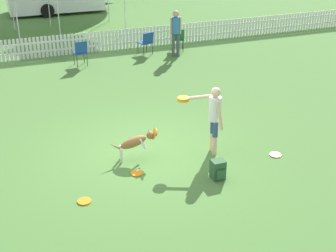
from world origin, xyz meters
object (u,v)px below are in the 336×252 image
object	(u,v)px
leaping_dog	(136,141)
folding_chair_blue_left	(178,38)
frisbee_near_dog	(84,201)
backpack_on_grass	(218,170)
folding_chair_green_right	(81,51)
frisbee_midfield	(137,173)
folding_chair_center	(146,41)
handler_person	(212,112)
spectator_standing	(176,29)
frisbee_near_handler	(275,155)

from	to	relation	value
leaping_dog	folding_chair_blue_left	bearing A→B (deg)	161.93
frisbee_near_dog	backpack_on_grass	bearing A→B (deg)	-3.33
folding_chair_green_right	frisbee_near_dog	bearing A→B (deg)	73.23
frisbee_near_dog	frisbee_midfield	xyz separation A→B (m)	(1.26, 0.62, 0.00)
folding_chair_center	backpack_on_grass	bearing A→B (deg)	64.71
handler_person	frisbee_midfield	size ratio (longest dim) A/B	5.96
spectator_standing	frisbee_near_dog	bearing A→B (deg)	70.47
folding_chair_blue_left	frisbee_near_handler	bearing A→B (deg)	102.06
handler_person	backpack_on_grass	world-z (taller)	handler_person
frisbee_near_dog	folding_chair_center	bearing A→B (deg)	64.02
leaping_dog	frisbee_near_dog	xyz separation A→B (m)	(-1.46, -1.22, -0.43)
leaping_dog	frisbee_near_dog	world-z (taller)	leaping_dog
frisbee_near_dog	spectator_standing	world-z (taller)	spectator_standing
frisbee_midfield	backpack_on_grass	size ratio (longest dim) A/B	0.64
leaping_dog	folding_chair_green_right	bearing A→B (deg)	-171.36
leaping_dog	handler_person	bearing A→B (deg)	90.46
handler_person	spectator_standing	xyz separation A→B (m)	(2.05, 7.22, 0.05)
handler_person	frisbee_midfield	bearing A→B (deg)	109.45
frisbee_near_handler	frisbee_near_dog	size ratio (longest dim) A/B	1.00
handler_person	frisbee_near_dog	distance (m)	3.44
folding_chair_green_right	backpack_on_grass	bearing A→B (deg)	92.14
folding_chair_blue_left	folding_chair_center	world-z (taller)	folding_chair_blue_left
leaping_dog	frisbee_midfield	distance (m)	0.76
spectator_standing	folding_chair_blue_left	bearing A→B (deg)	-106.38
handler_person	leaping_dog	size ratio (longest dim) A/B	1.45
frisbee_near_handler	leaping_dog	bearing A→B (deg)	161.84
frisbee_near_dog	spectator_standing	bearing A→B (deg)	57.37
backpack_on_grass	folding_chair_green_right	bearing A→B (deg)	97.42
handler_person	backpack_on_grass	xyz separation A→B (m)	(-0.37, -1.08, -0.79)
frisbee_near_handler	folding_chair_blue_left	bearing A→B (deg)	82.69
folding_chair_blue_left	folding_chair_green_right	distance (m)	3.90
frisbee_midfield	folding_chair_green_right	size ratio (longest dim) A/B	0.29
handler_person	frisbee_near_handler	world-z (taller)	handler_person
frisbee_near_dog	folding_chair_green_right	distance (m)	8.49
leaping_dog	frisbee_near_dog	size ratio (longest dim) A/B	4.10
leaping_dog	folding_chair_blue_left	distance (m)	8.58
leaping_dog	folding_chair_center	size ratio (longest dim) A/B	1.28
frisbee_midfield	folding_chair_blue_left	size ratio (longest dim) A/B	0.30
folding_chair_center	frisbee_near_handler	bearing A→B (deg)	75.40
frisbee_midfield	folding_chair_green_right	world-z (taller)	folding_chair_green_right
folding_chair_blue_left	frisbee_near_dog	bearing A→B (deg)	76.96
frisbee_midfield	folding_chair_center	size ratio (longest dim) A/B	0.31
frisbee_near_dog	folding_chair_blue_left	bearing A→B (deg)	57.58
backpack_on_grass	folding_chair_green_right	size ratio (longest dim) A/B	0.46
spectator_standing	folding_chair_center	bearing A→B (deg)	-22.00
frisbee_near_handler	handler_person	bearing A→B (deg)	152.33
folding_chair_blue_left	folding_chair_center	xyz separation A→B (m)	(-1.28, 0.04, -0.01)
folding_chair_center	folding_chair_green_right	size ratio (longest dim) A/B	0.94
spectator_standing	folding_chair_green_right	bearing A→B (deg)	10.58
frisbee_near_dog	frisbee_midfield	distance (m)	1.41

